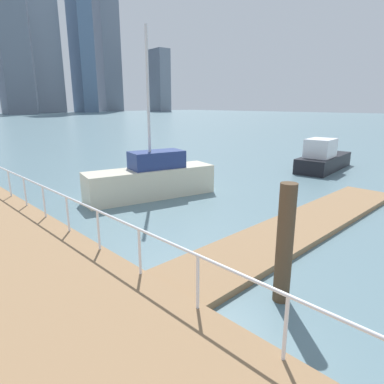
% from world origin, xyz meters
% --- Properties ---
extents(ground_plane, '(300.00, 300.00, 0.00)m').
position_xyz_m(ground_plane, '(0.00, 20.00, 0.00)').
color(ground_plane, slate).
extents(floating_dock, '(12.79, 2.00, 0.18)m').
position_xyz_m(floating_dock, '(2.89, 10.86, 0.09)').
color(floating_dock, '#93704C').
rests_on(floating_dock, ground_plane).
extents(boardwalk_railing, '(0.06, 28.53, 1.08)m').
position_xyz_m(boardwalk_railing, '(-3.15, 9.70, 1.25)').
color(boardwalk_railing, white).
rests_on(boardwalk_railing, boardwalk).
extents(dock_piling_2, '(0.35, 0.35, 2.55)m').
position_xyz_m(dock_piling_2, '(-1.25, 9.09, 1.28)').
color(dock_piling_2, brown).
rests_on(dock_piling_2, ground_plane).
extents(moored_boat_1, '(5.59, 2.42, 1.99)m').
position_xyz_m(moored_boat_1, '(13.28, 15.02, 0.70)').
color(moored_boat_1, black).
rests_on(moored_boat_1, ground_plane).
extents(moored_boat_3, '(5.93, 2.78, 7.08)m').
position_xyz_m(moored_boat_3, '(1.78, 17.48, 0.82)').
color(moored_boat_3, beige).
rests_on(moored_boat_3, ground_plane).
extents(skyline_tower_3, '(11.32, 14.74, 58.59)m').
position_xyz_m(skyline_tower_3, '(38.73, 151.10, 29.30)').
color(skyline_tower_3, slate).
rests_on(skyline_tower_3, ground_plane).
extents(skyline_tower_4, '(13.01, 9.22, 52.67)m').
position_xyz_m(skyline_tower_4, '(55.72, 163.99, 26.34)').
color(skyline_tower_4, gray).
rests_on(skyline_tower_4, ground_plane).
extents(skyline_tower_5, '(7.39, 11.80, 83.53)m').
position_xyz_m(skyline_tower_5, '(71.11, 158.74, 41.77)').
color(skyline_tower_5, slate).
rests_on(skyline_tower_5, ground_plane).
extents(skyline_tower_6, '(10.75, 10.64, 81.10)m').
position_xyz_m(skyline_tower_6, '(91.11, 169.53, 40.55)').
color(skyline_tower_6, slate).
rests_on(skyline_tower_6, ground_plane).
extents(skyline_tower_7, '(7.63, 12.33, 30.64)m').
position_xyz_m(skyline_tower_7, '(107.51, 148.23, 15.32)').
color(skyline_tower_7, slate).
rests_on(skyline_tower_7, ground_plane).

